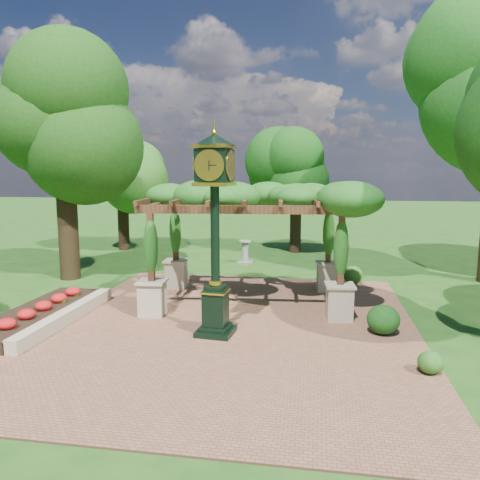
# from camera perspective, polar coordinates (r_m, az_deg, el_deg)

# --- Properties ---
(ground) EXTENTS (120.00, 120.00, 0.00)m
(ground) POSITION_cam_1_polar(r_m,az_deg,el_deg) (12.20, -1.97, -11.99)
(ground) COLOR #1E4714
(ground) RESTS_ON ground
(brick_plaza) EXTENTS (10.00, 12.00, 0.04)m
(brick_plaza) POSITION_cam_1_polar(r_m,az_deg,el_deg) (13.12, -1.09, -10.42)
(brick_plaza) COLOR brown
(brick_plaza) RESTS_ON ground
(border_wall) EXTENTS (0.35, 5.00, 0.40)m
(border_wall) POSITION_cam_1_polar(r_m,az_deg,el_deg) (14.17, -20.34, -8.75)
(border_wall) COLOR #C6B793
(border_wall) RESTS_ON ground
(flower_bed) EXTENTS (1.50, 5.00, 0.36)m
(flower_bed) POSITION_cam_1_polar(r_m,az_deg,el_deg) (14.63, -23.43, -8.47)
(flower_bed) COLOR red
(flower_bed) RESTS_ON ground
(pedestal_clock) EXTENTS (1.12, 1.12, 5.23)m
(pedestal_clock) POSITION_cam_1_polar(r_m,az_deg,el_deg) (11.78, -3.09, 2.90)
(pedestal_clock) COLOR black
(pedestal_clock) RESTS_ON brick_plaza
(pergola) EXTENTS (6.62, 4.48, 3.97)m
(pergola) POSITION_cam_1_polar(r_m,az_deg,el_deg) (14.81, 1.00, 4.55)
(pergola) COLOR #C1B18F
(pergola) RESTS_ON brick_plaza
(sundial) EXTENTS (0.75, 0.75, 1.07)m
(sundial) POSITION_cam_1_polar(r_m,az_deg,el_deg) (21.70, 0.62, -1.66)
(sundial) COLOR gray
(sundial) RESTS_ON ground
(shrub_front) EXTENTS (0.68, 0.68, 0.48)m
(shrub_front) POSITION_cam_1_polar(r_m,az_deg,el_deg) (10.87, 22.20, -13.65)
(shrub_front) COLOR #265718
(shrub_front) RESTS_ON brick_plaza
(shrub_mid) EXTENTS (1.08, 1.08, 0.76)m
(shrub_mid) POSITION_cam_1_polar(r_m,az_deg,el_deg) (12.89, 17.07, -9.25)
(shrub_mid) COLOR #174814
(shrub_mid) RESTS_ON brick_plaza
(shrub_back) EXTENTS (0.94, 0.94, 0.68)m
(shrub_back) POSITION_cam_1_polar(r_m,az_deg,el_deg) (18.15, 13.58, -4.17)
(shrub_back) COLOR #295619
(shrub_back) RESTS_ON brick_plaza
(tree_west_near) EXTENTS (4.43, 4.43, 9.57)m
(tree_west_near) POSITION_cam_1_polar(r_m,az_deg,el_deg) (19.64, -20.90, 14.57)
(tree_west_near) COLOR #2F2112
(tree_west_near) RESTS_ON ground
(tree_west_far) EXTENTS (3.54, 3.54, 6.53)m
(tree_west_far) POSITION_cam_1_polar(r_m,az_deg,el_deg) (26.06, -14.25, 8.61)
(tree_west_far) COLOR black
(tree_west_far) RESTS_ON ground
(tree_north) EXTENTS (3.59, 3.59, 6.22)m
(tree_north) POSITION_cam_1_polar(r_m,az_deg,el_deg) (24.65, 6.90, 8.33)
(tree_north) COLOR black
(tree_north) RESTS_ON ground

